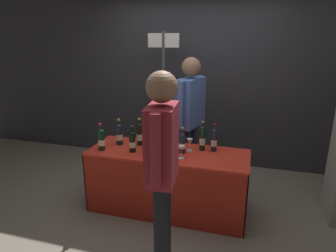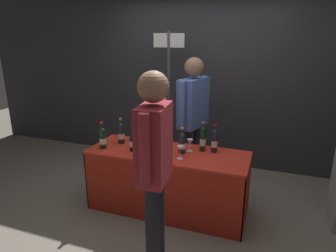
{
  "view_description": "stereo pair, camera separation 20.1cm",
  "coord_description": "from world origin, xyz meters",
  "views": [
    {
      "loc": [
        0.86,
        -2.98,
        1.97
      ],
      "look_at": [
        0.0,
        0.0,
        1.02
      ],
      "focal_mm": 31.83,
      "sensor_mm": 36.0,
      "label": 1
    },
    {
      "loc": [
        1.05,
        -2.92,
        1.97
      ],
      "look_at": [
        0.0,
        0.0,
        1.02
      ],
      "focal_mm": 31.83,
      "sensor_mm": 36.0,
      "label": 2
    }
  ],
  "objects": [
    {
      "name": "ground_plane",
      "position": [
        0.0,
        0.0,
        0.0
      ],
      "size": [
        12.0,
        12.0,
        0.0
      ],
      "primitive_type": "plane",
      "color": "gray"
    },
    {
      "name": "back_partition",
      "position": [
        0.0,
        1.56,
        1.47
      ],
      "size": [
        7.95,
        0.12,
        2.93
      ],
      "primitive_type": "cube",
      "color": "#2D2D33",
      "rests_on": "ground_plane"
    },
    {
      "name": "tasting_table",
      "position": [
        0.0,
        0.0,
        0.5
      ],
      "size": [
        1.79,
        0.65,
        0.72
      ],
      "color": "red",
      "rests_on": "ground_plane"
    },
    {
      "name": "featured_wine_bottle",
      "position": [
        -0.06,
        -0.03,
        0.85
      ],
      "size": [
        0.07,
        0.07,
        0.3
      ],
      "color": "#192333",
      "rests_on": "tasting_table"
    },
    {
      "name": "display_bottle_0",
      "position": [
        -0.74,
        -0.16,
        0.85
      ],
      "size": [
        0.08,
        0.08,
        0.31
      ],
      "color": "black",
      "rests_on": "tasting_table"
    },
    {
      "name": "display_bottle_1",
      "position": [
        0.16,
        0.01,
        0.85
      ],
      "size": [
        0.07,
        0.07,
        0.3
      ],
      "color": "#192333",
      "rests_on": "tasting_table"
    },
    {
      "name": "display_bottle_2",
      "position": [
        0.36,
        0.16,
        0.87
      ],
      "size": [
        0.07,
        0.07,
        0.34
      ],
      "color": "black",
      "rests_on": "tasting_table"
    },
    {
      "name": "display_bottle_3",
      "position": [
        -0.38,
        -0.11,
        0.85
      ],
      "size": [
        0.07,
        0.07,
        0.3
      ],
      "color": "black",
      "rests_on": "tasting_table"
    },
    {
      "name": "display_bottle_4",
      "position": [
        0.49,
        0.17,
        0.86
      ],
      "size": [
        0.07,
        0.07,
        0.32
      ],
      "color": "#192333",
      "rests_on": "tasting_table"
    },
    {
      "name": "display_bottle_5",
      "position": [
        -0.21,
        -0.14,
        0.87
      ],
      "size": [
        0.07,
        0.07,
        0.35
      ],
      "color": "black",
      "rests_on": "tasting_table"
    },
    {
      "name": "display_bottle_6",
      "position": [
        -0.38,
        0.12,
        0.86
      ],
      "size": [
        0.07,
        0.07,
        0.33
      ],
      "color": "black",
      "rests_on": "tasting_table"
    },
    {
      "name": "display_bottle_7",
      "position": [
        -0.62,
        0.07,
        0.86
      ],
      "size": [
        0.08,
        0.08,
        0.31
      ],
      "color": "#192333",
      "rests_on": "tasting_table"
    },
    {
      "name": "wine_glass_near_vendor",
      "position": [
        0.22,
        0.1,
        0.82
      ],
      "size": [
        0.07,
        0.07,
        0.14
      ],
      "color": "silver",
      "rests_on": "tasting_table"
    },
    {
      "name": "wine_glass_mid",
      "position": [
        -0.26,
        0.09,
        0.83
      ],
      "size": [
        0.07,
        0.07,
        0.15
      ],
      "color": "silver",
      "rests_on": "tasting_table"
    },
    {
      "name": "wine_glass_near_taster",
      "position": [
        0.19,
        -0.14,
        0.83
      ],
      "size": [
        0.07,
        0.07,
        0.14
      ],
      "color": "silver",
      "rests_on": "tasting_table"
    },
    {
      "name": "vendor_presenter",
      "position": [
        0.12,
        0.61,
        1.05
      ],
      "size": [
        0.31,
        0.63,
        1.72
      ],
      "rotation": [
        0.0,
        0.0,
        -1.81
      ],
      "color": "#2D3347",
      "rests_on": "ground_plane"
    },
    {
      "name": "taster_foreground_right",
      "position": [
        0.22,
        -0.93,
        1.04
      ],
      "size": [
        0.25,
        0.55,
        1.73
      ],
      "rotation": [
        0.0,
        0.0,
        1.68
      ],
      "color": "black",
      "rests_on": "ground_plane"
    },
    {
      "name": "booth_signpost",
      "position": [
        -0.38,
        1.08,
        1.24
      ],
      "size": [
        0.45,
        0.04,
        2.03
      ],
      "color": "#47474C",
      "rests_on": "ground_plane"
    }
  ]
}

